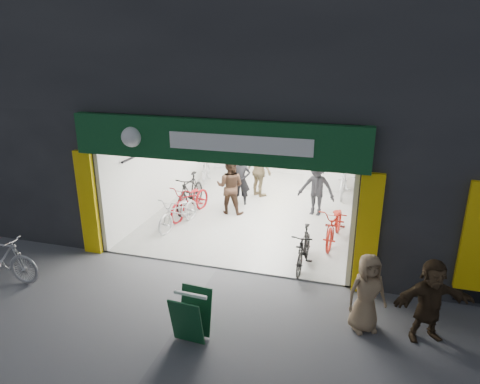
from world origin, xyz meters
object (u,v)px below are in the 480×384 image
at_px(pedestrian_near, 367,293).
at_px(sandwich_board, 191,315).
at_px(bike_left_front, 179,212).
at_px(bike_right_front, 304,248).
at_px(parked_bike, 1,258).

distance_m(pedestrian_near, sandwich_board, 3.13).
height_order(pedestrian_near, sandwich_board, pedestrian_near).
distance_m(bike_left_front, bike_right_front, 3.94).
height_order(bike_left_front, parked_bike, parked_bike).
height_order(bike_right_front, sandwich_board, bike_right_front).
distance_m(bike_right_front, pedestrian_near, 2.41).
xyz_separation_m(bike_left_front, bike_right_front, (3.71, -1.33, 0.01)).
height_order(bike_right_front, parked_bike, parked_bike).
bearing_deg(pedestrian_near, sandwich_board, 174.52).
xyz_separation_m(parked_bike, sandwich_board, (4.72, -0.69, -0.05)).
height_order(bike_left_front, bike_right_front, bike_right_front).
bearing_deg(bike_left_front, sandwich_board, -52.13).
bearing_deg(sandwich_board, parked_bike, 175.09).
bearing_deg(bike_right_front, sandwich_board, -113.72).
bearing_deg(sandwich_board, pedestrian_near, 25.03).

